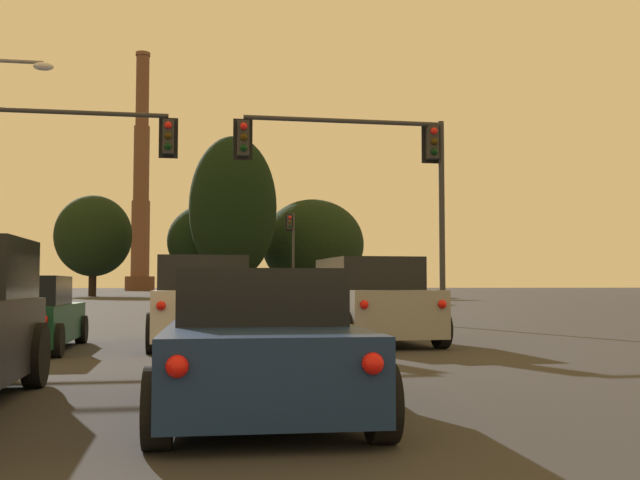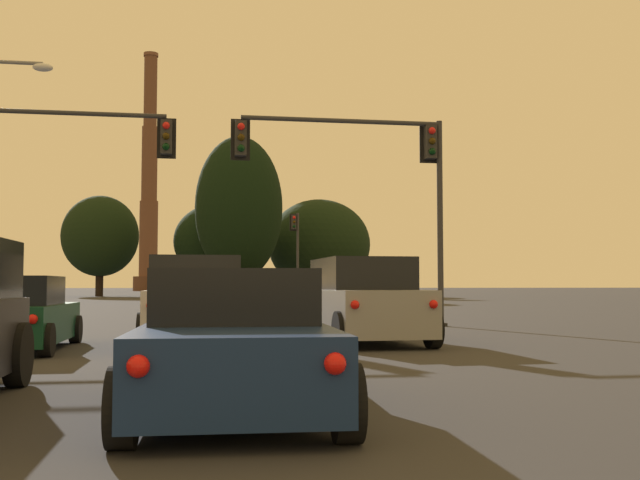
% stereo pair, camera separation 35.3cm
% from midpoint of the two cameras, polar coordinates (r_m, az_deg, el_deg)
% --- Properties ---
extents(suv_right_lane_front, '(2.27, 4.97, 1.86)m').
position_cam_midpoint_polar(suv_right_lane_front, '(16.73, 3.12, -4.70)').
color(suv_right_lane_front, gray).
rests_on(suv_right_lane_front, ground_plane).
extents(hatchback_left_lane_front, '(1.92, 4.11, 1.44)m').
position_cam_midpoint_polar(hatchback_left_lane_front, '(15.63, -22.21, -5.39)').
color(hatchback_left_lane_front, '#0F3823').
rests_on(hatchback_left_lane_front, ground_plane).
extents(suv_center_lane_front, '(2.12, 4.91, 1.86)m').
position_cam_midpoint_polar(suv_center_lane_front, '(16.15, -9.59, -4.70)').
color(suv_center_lane_front, silver).
rests_on(suv_center_lane_front, ground_plane).
extents(sedan_center_lane_second, '(2.13, 4.76, 1.43)m').
position_cam_midpoint_polar(sedan_center_lane_second, '(7.95, -6.02, -7.75)').
color(sedan_center_lane_second, navy).
rests_on(sedan_center_lane_second, ground_plane).
extents(traffic_light_overhead_right, '(6.64, 0.50, 6.36)m').
position_cam_midpoint_polar(traffic_light_overhead_right, '(23.01, 3.73, 5.66)').
color(traffic_light_overhead_right, '#2D2D30').
rests_on(traffic_light_overhead_right, ground_plane).
extents(traffic_light_far_right, '(0.78, 0.50, 6.49)m').
position_cam_midpoint_polar(traffic_light_far_right, '(54.33, -2.37, -0.29)').
color(traffic_light_far_right, '#2D2D30').
rests_on(traffic_light_far_right, ground_plane).
extents(traffic_light_overhead_left, '(6.61, 0.50, 6.50)m').
position_cam_midpoint_polar(traffic_light_overhead_left, '(23.75, -21.69, 5.87)').
color(traffic_light_overhead_left, '#2D2D30').
rests_on(traffic_light_overhead_left, ground_plane).
extents(smokestack, '(5.95, 5.95, 49.28)m').
position_cam_midpoint_polar(smokestack, '(157.58, -13.55, 3.25)').
color(smokestack, '#523427').
rests_on(smokestack, ground_plane).
extents(treeline_far_right, '(9.27, 8.34, 10.14)m').
position_cam_midpoint_polar(treeline_far_right, '(82.84, -8.51, -0.12)').
color(treeline_far_right, black).
rests_on(treeline_far_right, ground_plane).
extents(treeline_center_right, '(11.97, 10.77, 11.26)m').
position_cam_midpoint_polar(treeline_center_right, '(87.44, -0.66, -0.34)').
color(treeline_center_right, black).
rests_on(treeline_center_right, ground_plane).
extents(treeline_left_mid, '(8.90, 8.01, 16.44)m').
position_cam_midpoint_polar(treeline_left_mid, '(76.61, -6.78, 2.45)').
color(treeline_left_mid, black).
rests_on(treeline_left_mid, ground_plane).
extents(treeline_far_left, '(8.27, 7.45, 10.99)m').
position_cam_midpoint_polar(treeline_far_left, '(84.85, -17.00, 0.30)').
color(treeline_far_left, black).
rests_on(treeline_far_left, ground_plane).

